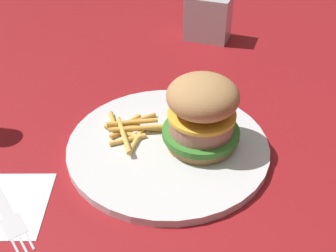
# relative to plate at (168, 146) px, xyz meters

# --- Properties ---
(ground_plane) EXTENTS (1.60, 1.60, 0.00)m
(ground_plane) POSITION_rel_plate_xyz_m (-0.02, -0.02, -0.01)
(ground_plane) COLOR maroon
(plate) EXTENTS (0.29, 0.29, 0.01)m
(plate) POSITION_rel_plate_xyz_m (0.00, 0.00, 0.00)
(plate) COLOR silver
(plate) RESTS_ON ground_plane
(sandwich) EXTENTS (0.11, 0.11, 0.10)m
(sandwich) POSITION_rel_plate_xyz_m (0.01, -0.05, 0.06)
(sandwich) COLOR tan
(sandwich) RESTS_ON plate
(fries_pile) EXTENTS (0.11, 0.10, 0.01)m
(fries_pile) POSITION_rel_plate_xyz_m (0.02, 0.06, 0.01)
(fries_pile) COLOR gold
(fries_pile) RESTS_ON plate
(napkin) EXTENTS (0.12, 0.12, 0.00)m
(napkin) POSITION_rel_plate_xyz_m (-0.13, 0.19, -0.01)
(napkin) COLOR white
(napkin) RESTS_ON ground_plane
(fork) EXTENTS (0.14, 0.13, 0.00)m
(fork) POSITION_rel_plate_xyz_m (-0.13, 0.19, -0.00)
(fork) COLOR silver
(fork) RESTS_ON napkin
(napkin_dispenser) EXTENTS (0.08, 0.10, 0.09)m
(napkin_dispenser) POSITION_rel_plate_xyz_m (0.38, -0.04, 0.04)
(napkin_dispenser) COLOR #B7BABF
(napkin_dispenser) RESTS_ON ground_plane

